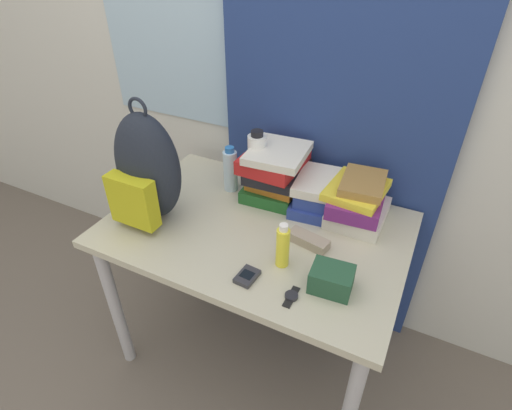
{
  "coord_description": "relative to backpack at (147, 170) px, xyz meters",
  "views": [
    {
      "loc": [
        0.54,
        -0.69,
        1.68
      ],
      "look_at": [
        0.0,
        0.38,
        0.84
      ],
      "focal_mm": 28.0,
      "sensor_mm": 36.0,
      "label": 1
    }
  ],
  "objects": [
    {
      "name": "wristwatch",
      "position": [
        0.65,
        -0.15,
        -0.2
      ],
      "size": [
        0.04,
        0.09,
        0.01
      ],
      "color": "black",
      "rests_on": "desk"
    },
    {
      "name": "wall_back",
      "position": [
        0.39,
        0.58,
        0.31
      ],
      "size": [
        6.0,
        0.06,
        2.5
      ],
      "color": "beige",
      "rests_on": "ground_plane"
    },
    {
      "name": "desk",
      "position": [
        0.39,
        0.12,
        -0.3
      ],
      "size": [
        1.12,
        0.76,
        0.74
      ],
      "color": "#B7B299",
      "rests_on": "ground_plane"
    },
    {
      "name": "book_stack_right",
      "position": [
        0.71,
        0.34,
        -0.12
      ],
      "size": [
        0.23,
        0.29,
        0.18
      ],
      "color": "silver",
      "rests_on": "desk"
    },
    {
      "name": "water_bottle",
      "position": [
        0.18,
        0.3,
        -0.11
      ],
      "size": [
        0.06,
        0.06,
        0.2
      ],
      "color": "silver",
      "rests_on": "desk"
    },
    {
      "name": "sunglasses_case",
      "position": [
        0.6,
        0.11,
        -0.19
      ],
      "size": [
        0.16,
        0.08,
        0.04
      ],
      "color": "gray",
      "rests_on": "desk"
    },
    {
      "name": "book_stack_center",
      "position": [
        0.57,
        0.34,
        -0.13
      ],
      "size": [
        0.25,
        0.26,
        0.14
      ],
      "color": "navy",
      "rests_on": "desk"
    },
    {
      "name": "sports_bottle",
      "position": [
        0.29,
        0.33,
        -0.07
      ],
      "size": [
        0.08,
        0.08,
        0.29
      ],
      "color": "white",
      "rests_on": "desk"
    },
    {
      "name": "camera_pouch",
      "position": [
        0.74,
        -0.06,
        -0.17
      ],
      "size": [
        0.14,
        0.11,
        0.08
      ],
      "color": "#234C33",
      "rests_on": "desk"
    },
    {
      "name": "book_stack_left",
      "position": [
        0.37,
        0.35,
        -0.09
      ],
      "size": [
        0.25,
        0.28,
        0.22
      ],
      "color": "#1E5623",
      "rests_on": "desk"
    },
    {
      "name": "curtain_blue",
      "position": [
        0.53,
        0.52,
        0.31
      ],
      "size": [
        0.95,
        0.04,
        2.5
      ],
      "color": "navy",
      "rests_on": "ground_plane"
    },
    {
      "name": "cell_phone",
      "position": [
        0.49,
        -0.14,
        -0.2
      ],
      "size": [
        0.07,
        0.09,
        0.02
      ],
      "color": "#2D2D33",
      "rests_on": "desk"
    },
    {
      "name": "backpack",
      "position": [
        0.0,
        0.0,
        0.0
      ],
      "size": [
        0.26,
        0.22,
        0.48
      ],
      "color": "#1E232D",
      "rests_on": "desk"
    },
    {
      "name": "sunscreen_bottle",
      "position": [
        0.56,
        -0.03,
        -0.13
      ],
      "size": [
        0.04,
        0.04,
        0.17
      ],
      "color": "yellow",
      "rests_on": "desk"
    }
  ]
}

